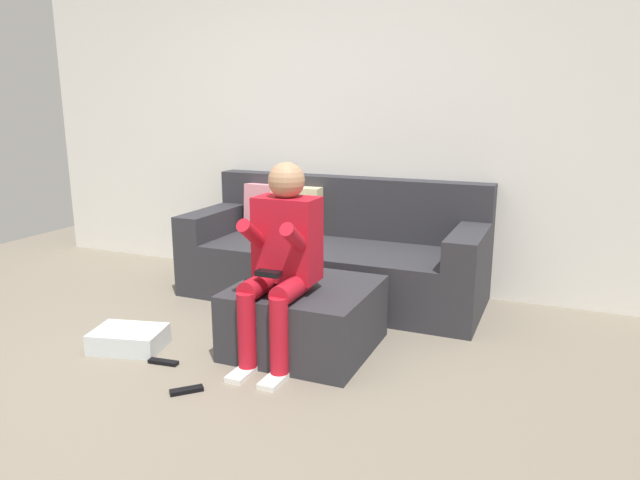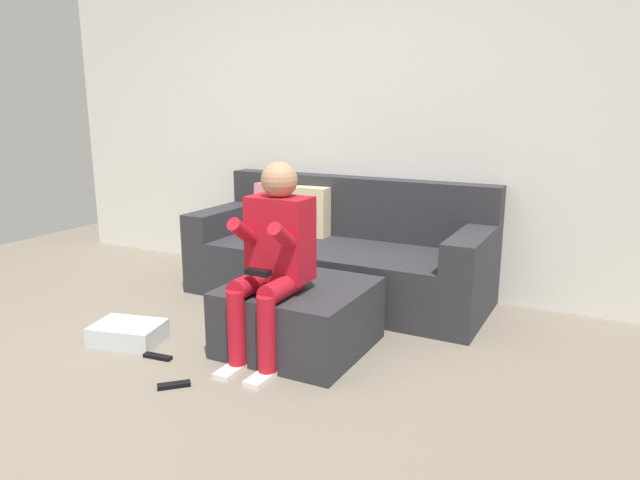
% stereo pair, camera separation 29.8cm
% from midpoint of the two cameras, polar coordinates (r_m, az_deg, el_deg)
% --- Properties ---
extents(ground_plane, '(7.17, 7.17, 0.00)m').
position_cam_midpoint_polar(ground_plane, '(3.29, -17.87, -13.70)').
color(ground_plane, slate).
extents(wall_back, '(5.52, 0.10, 2.72)m').
position_cam_midpoint_polar(wall_back, '(4.81, -1.42, 12.14)').
color(wall_back, silver).
rests_on(wall_back, ground_plane).
extents(couch_sectional, '(2.25, 0.89, 0.89)m').
position_cam_midpoint_polar(couch_sectional, '(4.47, -0.64, -1.49)').
color(couch_sectional, '#2D2D33').
rests_on(couch_sectional, ground_plane).
extents(ottoman, '(0.80, 0.79, 0.40)m').
position_cam_midpoint_polar(ottoman, '(3.54, -3.90, -7.56)').
color(ottoman, '#2D2D33').
rests_on(ottoman, ground_plane).
extents(person_seated, '(0.36, 0.59, 1.14)m').
position_cam_midpoint_polar(person_seated, '(3.29, -6.39, -1.17)').
color(person_seated, red).
rests_on(person_seated, ground_plane).
extents(storage_bin, '(0.47, 0.38, 0.12)m').
position_cam_midpoint_polar(storage_bin, '(3.81, -20.38, -9.10)').
color(storage_bin, silver).
rests_on(storage_bin, ground_plane).
extents(remote_near_ottoman, '(0.16, 0.16, 0.02)m').
position_cam_midpoint_polar(remote_near_ottoman, '(3.21, -15.62, -14.03)').
color(remote_near_ottoman, black).
rests_on(remote_near_ottoman, ground_plane).
extents(remote_by_storage_bin, '(0.18, 0.06, 0.02)m').
position_cam_midpoint_polar(remote_by_storage_bin, '(3.56, -17.46, -11.37)').
color(remote_by_storage_bin, black).
rests_on(remote_by_storage_bin, ground_plane).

